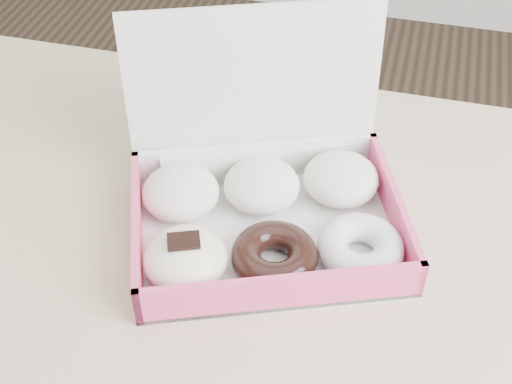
# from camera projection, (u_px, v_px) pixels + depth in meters

# --- Properties ---
(table) EXTENTS (1.20, 0.80, 0.75)m
(table) POSITION_uv_depth(u_px,v_px,m) (251.00, 327.00, 0.82)
(table) COLOR tan
(table) RESTS_ON ground
(donut_box) EXTENTS (0.37, 0.34, 0.22)m
(donut_box) POSITION_uv_depth(u_px,v_px,m) (263.00, 203.00, 0.81)
(donut_box) COLOR white
(donut_box) RESTS_ON table
(newspapers) EXTENTS (0.33, 0.31, 0.04)m
(newspapers) POSITION_uv_depth(u_px,v_px,m) (252.00, 118.00, 0.95)
(newspapers) COLOR white
(newspapers) RESTS_ON table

